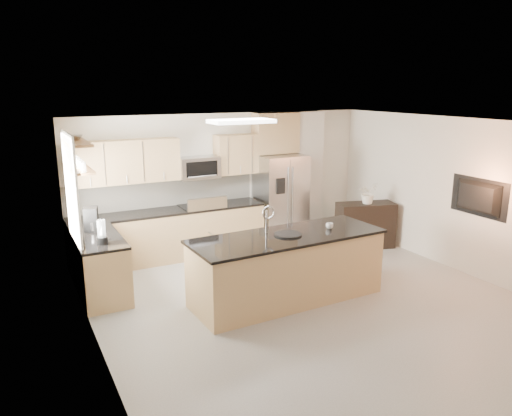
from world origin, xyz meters
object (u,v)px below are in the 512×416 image
island (287,267)px  flower_vase (368,188)px  credenza (365,225)px  television (475,198)px  refrigerator (280,199)px  platter (288,234)px  range (202,229)px  bowl (74,137)px  kettle (102,232)px  microwave (198,168)px  cup (330,226)px  coffee_maker (91,220)px  blender (102,234)px

island → flower_vase: 3.07m
credenza → television: size_ratio=1.03×
refrigerator → platter: 2.81m
range → television: size_ratio=1.06×
island → bowl: 3.65m
kettle → television: television is taller
microwave → island: 2.90m
refrigerator → island: (-1.31, -2.48, -0.39)m
range → island: 2.55m
refrigerator → island: 2.83m
cup → flower_vase: flower_vase is taller
flower_vase → television: television is taller
coffee_maker → flower_vase: flower_vase is taller
refrigerator → cup: 2.56m
credenza → blender: (-5.07, -0.39, 0.63)m
range → microwave: bearing=90.0°
credenza → bowl: bearing=-168.0°
microwave → refrigerator: bearing=-5.9°
island → coffee_maker: size_ratio=7.79×
range → island: island is taller
blender → bowl: bowl is taller
kettle → cup: bearing=-22.8°
island → refrigerator: bearing=60.0°
cup → bowl: 4.00m
kettle → bowl: bowl is taller
blender → bowl: 1.49m
platter → coffee_maker: coffee_maker is taller
refrigerator → blender: bearing=-159.0°
credenza → bowl: (-5.24, 0.30, 1.94)m
platter → kettle: (-2.38, 1.31, 0.01)m
kettle → television: size_ratio=0.21×
kettle → flower_vase: flower_vase is taller
refrigerator → bowl: 4.25m
microwave → television: size_ratio=0.71×
range → kettle: size_ratio=4.95×
bowl → flower_vase: 5.38m
microwave → bowl: 2.54m
island → blender: bearing=154.5°
coffee_maker → flower_vase: (5.08, -0.37, 0.10)m
platter → coffee_maker: 3.03m
island → coffee_maker: 3.08m
microwave → blender: (-2.08, -1.60, -0.56)m
blender → island: bearing=-23.3°
platter → television: size_ratio=0.37×
flower_vase → kettle: bearing=-178.7°
range → cup: range is taller
blender → television: size_ratio=0.33×
television → microwave: bearing=47.2°
kettle → coffee_maker: 0.49m
blender → microwave: bearing=37.7°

